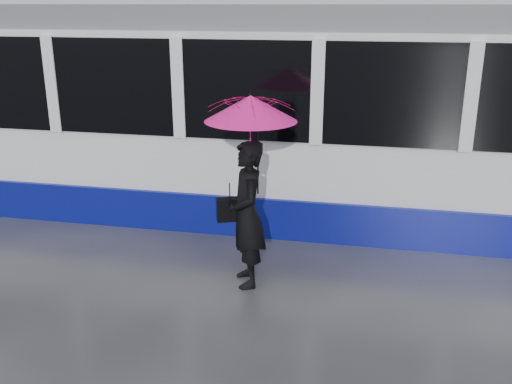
# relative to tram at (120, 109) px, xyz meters

# --- Properties ---
(ground) EXTENTS (90.00, 90.00, 0.00)m
(ground) POSITION_rel_tram_xyz_m (2.34, -2.50, -1.64)
(ground) COLOR #2A2A2F
(ground) RESTS_ON ground
(rails) EXTENTS (34.00, 1.51, 0.02)m
(rails) POSITION_rel_tram_xyz_m (2.34, -0.00, -1.63)
(rails) COLOR #3F3D38
(rails) RESTS_ON ground
(tram) EXTENTS (26.00, 2.56, 3.35)m
(tram) POSITION_rel_tram_xyz_m (0.00, 0.00, 0.00)
(tram) COLOR white
(tram) RESTS_ON ground
(woman) EXTENTS (0.66, 0.79, 1.84)m
(woman) POSITION_rel_tram_xyz_m (2.84, -2.70, -0.72)
(woman) COLOR black
(woman) RESTS_ON ground
(umbrella) EXTENTS (1.41, 1.41, 1.24)m
(umbrella) POSITION_rel_tram_xyz_m (2.89, -2.70, 0.38)
(umbrella) COLOR #F11496
(umbrella) RESTS_ON ground
(handbag) EXTENTS (0.36, 0.26, 0.47)m
(handbag) POSITION_rel_tram_xyz_m (2.62, -2.68, -0.67)
(handbag) COLOR black
(handbag) RESTS_ON ground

